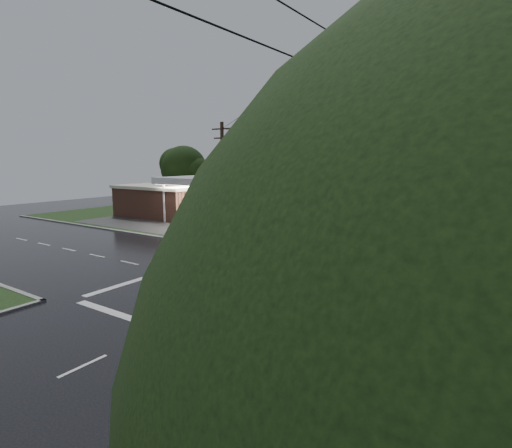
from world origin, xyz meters
The scene contains 14 objects.
ground centered at (0.00, 0.00, 0.00)m, with size 120.00×120.00×0.00m, color black.
grass_nw centered at (-26.00, 26.00, 0.04)m, with size 36.00×36.00×0.08m, color black.
gas_station centered at (-25.68, 19.70, 2.55)m, with size 26.20×18.00×5.60m.
pylon_sign centered at (-10.50, 10.50, 4.01)m, with size 2.00×0.35×6.00m.
utility_pole_nw centered at (-9.50, 9.50, 5.72)m, with size 2.20×0.32×11.00m.
utility_pole_se centered at (9.50, -9.50, 5.72)m, with size 2.20×0.32×11.00m.
utility_pole_n centered at (-9.50, 38.00, 5.47)m, with size 2.20×0.32×10.50m.
traffic_signals centered at (0.02, -0.02, 6.48)m, with size 26.87×26.87×1.47m.
house_near centered at (-20.95, 36.00, 4.41)m, with size 11.05×8.48×8.60m.
house_far centered at (-21.95, 48.00, 4.41)m, with size 11.05×8.48×8.60m.
tree_nw_behind centered at (-33.84, 29.99, 6.18)m, with size 8.93×7.60×10.00m.
car_north centered at (-5.11, 10.74, 0.77)m, with size 1.63×4.67×1.54m, color black.
car_crossing centered at (1.98, -0.04, 0.65)m, with size 1.53×3.81×1.30m, color slate.
car_pump centered at (-15.52, 14.58, 0.73)m, with size 2.05×5.03×1.46m, color maroon.
Camera 1 is at (13.21, -19.00, 7.69)m, focal length 28.00 mm.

